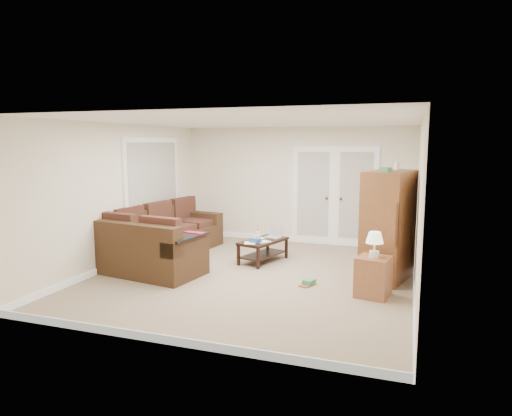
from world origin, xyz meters
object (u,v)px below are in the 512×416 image
at_px(side_cabinet, 373,273).
at_px(tv_armoire, 388,225).
at_px(sectional_sofa, 159,242).
at_px(coffee_table, 264,250).

bearing_deg(side_cabinet, tv_armoire, 94.03).
relative_size(tv_armoire, side_cabinet, 1.99).
bearing_deg(tv_armoire, side_cabinet, -83.53).
bearing_deg(sectional_sofa, coffee_table, 27.45).
distance_m(sectional_sofa, tv_armoire, 4.05).
bearing_deg(side_cabinet, coffee_table, 159.07).
height_order(coffee_table, tv_armoire, tv_armoire).
bearing_deg(tv_armoire, coffee_table, -174.59).
bearing_deg(side_cabinet, sectional_sofa, -178.67).
height_order(tv_armoire, side_cabinet, tv_armoire).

